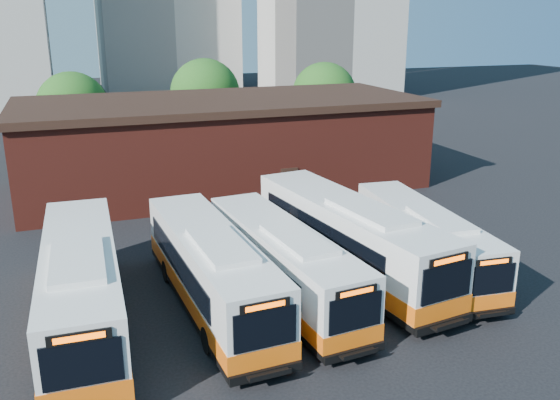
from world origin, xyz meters
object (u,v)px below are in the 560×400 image
object	(u,v)px
bus_west	(212,273)
bus_mideast	(349,240)
bus_farwest	(82,289)
transit_worker	(416,303)
bus_east	(424,242)
bus_midwest	(283,265)

from	to	relation	value
bus_west	bus_mideast	size ratio (longest dim) A/B	0.92
bus_farwest	bus_west	size ratio (longest dim) A/B	1.04
transit_worker	bus_mideast	bearing A→B (deg)	-16.12
bus_east	bus_mideast	bearing A→B (deg)	173.09
transit_worker	bus_west	bearing A→B (deg)	39.93
bus_mideast	bus_west	bearing A→B (deg)	-178.09
bus_west	transit_worker	distance (m)	8.54
bus_midwest	transit_worker	xyz separation A→B (m)	(4.17, -4.16, -0.55)
bus_farwest	bus_midwest	bearing A→B (deg)	0.60
bus_midwest	transit_worker	distance (m)	5.92
bus_farwest	transit_worker	xyz separation A→B (m)	(12.58, -4.29, -0.70)
bus_farwest	bus_west	world-z (taller)	bus_farwest
bus_midwest	bus_east	xyz separation A→B (m)	(7.53, 0.55, -0.08)
bus_west	bus_midwest	size ratio (longest dim) A/B	1.04
bus_farwest	bus_mideast	bearing A→B (deg)	7.06
bus_west	bus_east	size ratio (longest dim) A/B	1.10
bus_west	bus_east	bearing A→B (deg)	-1.04
bus_farwest	bus_east	bearing A→B (deg)	2.99
bus_midwest	bus_east	size ratio (longest dim) A/B	1.05
bus_west	transit_worker	world-z (taller)	bus_west
bus_farwest	transit_worker	world-z (taller)	bus_farwest
bus_farwest	bus_east	distance (m)	15.94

